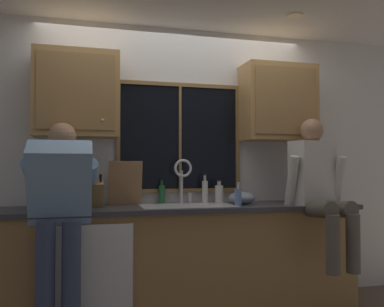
{
  "coord_description": "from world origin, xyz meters",
  "views": [
    {
      "loc": [
        -0.82,
        -3.73,
        1.26
      ],
      "look_at": [
        0.08,
        -0.3,
        1.37
      ],
      "focal_mm": 38.47,
      "sensor_mm": 36.0,
      "label": 1
    }
  ],
  "objects_px": {
    "mixing_bowl": "(242,198)",
    "bottle_tall_clear": "(219,193)",
    "bottle_green_glass": "(162,194)",
    "bottle_amber_small": "(205,191)",
    "person_standing": "(60,206)",
    "cutting_board": "(125,183)",
    "soap_dispenser": "(238,197)",
    "person_sitting_on_counter": "(319,184)",
    "knife_block": "(96,194)"
  },
  "relations": [
    {
      "from": "bottle_tall_clear",
      "to": "person_sitting_on_counter",
      "type": "bearing_deg",
      "value": -30.93
    },
    {
      "from": "knife_block",
      "to": "bottle_green_glass",
      "type": "xyz_separation_m",
      "value": [
        0.59,
        0.22,
        -0.02
      ]
    },
    {
      "from": "bottle_tall_clear",
      "to": "bottle_amber_small",
      "type": "height_order",
      "value": "bottle_amber_small"
    },
    {
      "from": "bottle_amber_small",
      "to": "person_standing",
      "type": "bearing_deg",
      "value": -157.23
    },
    {
      "from": "bottle_amber_small",
      "to": "cutting_board",
      "type": "bearing_deg",
      "value": 178.13
    },
    {
      "from": "bottle_green_glass",
      "to": "cutting_board",
      "type": "bearing_deg",
      "value": -175.43
    },
    {
      "from": "soap_dispenser",
      "to": "person_sitting_on_counter",
      "type": "bearing_deg",
      "value": -12.13
    },
    {
      "from": "knife_block",
      "to": "bottle_amber_small",
      "type": "distance_m",
      "value": 0.99
    },
    {
      "from": "mixing_bowl",
      "to": "bottle_tall_clear",
      "type": "relative_size",
      "value": 1.12
    },
    {
      "from": "person_sitting_on_counter",
      "to": "cutting_board",
      "type": "distance_m",
      "value": 1.68
    },
    {
      "from": "person_sitting_on_counter",
      "to": "bottle_amber_small",
      "type": "height_order",
      "value": "person_sitting_on_counter"
    },
    {
      "from": "person_sitting_on_counter",
      "to": "mixing_bowl",
      "type": "relative_size",
      "value": 5.35
    },
    {
      "from": "bottle_green_glass",
      "to": "bottle_amber_small",
      "type": "xyz_separation_m",
      "value": [
        0.39,
        -0.05,
        0.02
      ]
    },
    {
      "from": "person_standing",
      "to": "bottle_green_glass",
      "type": "distance_m",
      "value": 1.02
    },
    {
      "from": "bottle_green_glass",
      "to": "soap_dispenser",
      "type": "bearing_deg",
      "value": -31.05
    },
    {
      "from": "cutting_board",
      "to": "bottle_amber_small",
      "type": "height_order",
      "value": "cutting_board"
    },
    {
      "from": "cutting_board",
      "to": "person_standing",
      "type": "bearing_deg",
      "value": -133.46
    },
    {
      "from": "person_standing",
      "to": "person_sitting_on_counter",
      "type": "height_order",
      "value": "person_sitting_on_counter"
    },
    {
      "from": "knife_block",
      "to": "cutting_board",
      "type": "bearing_deg",
      "value": 36.76
    },
    {
      "from": "person_sitting_on_counter",
      "to": "knife_block",
      "type": "bearing_deg",
      "value": 171.2
    },
    {
      "from": "cutting_board",
      "to": "person_sitting_on_counter",
      "type": "bearing_deg",
      "value": -16.59
    },
    {
      "from": "knife_block",
      "to": "person_standing",
      "type": "bearing_deg",
      "value": -126.32
    },
    {
      "from": "person_sitting_on_counter",
      "to": "bottle_tall_clear",
      "type": "xyz_separation_m",
      "value": [
        -0.75,
        0.45,
        -0.1
      ]
    },
    {
      "from": "person_sitting_on_counter",
      "to": "bottle_green_glass",
      "type": "distance_m",
      "value": 1.38
    },
    {
      "from": "bottle_green_glass",
      "to": "bottle_tall_clear",
      "type": "xyz_separation_m",
      "value": [
        0.53,
        -0.05,
        -0.0
      ]
    },
    {
      "from": "person_standing",
      "to": "bottle_tall_clear",
      "type": "xyz_separation_m",
      "value": [
        1.37,
        0.51,
        0.03
      ]
    },
    {
      "from": "cutting_board",
      "to": "bottle_green_glass",
      "type": "relative_size",
      "value": 1.81
    },
    {
      "from": "knife_block",
      "to": "soap_dispenser",
      "type": "height_order",
      "value": "knife_block"
    },
    {
      "from": "person_standing",
      "to": "soap_dispenser",
      "type": "height_order",
      "value": "person_standing"
    },
    {
      "from": "knife_block",
      "to": "person_sitting_on_counter",
      "type": "bearing_deg",
      "value": -8.8
    },
    {
      "from": "bottle_tall_clear",
      "to": "bottle_amber_small",
      "type": "bearing_deg",
      "value": 178.13
    },
    {
      "from": "soap_dispenser",
      "to": "bottle_green_glass",
      "type": "relative_size",
      "value": 0.93
    },
    {
      "from": "soap_dispenser",
      "to": "bottle_green_glass",
      "type": "bearing_deg",
      "value": 148.95
    },
    {
      "from": "mixing_bowl",
      "to": "soap_dispenser",
      "type": "xyz_separation_m",
      "value": [
        -0.09,
        -0.15,
        0.02
      ]
    },
    {
      "from": "bottle_green_glass",
      "to": "knife_block",
      "type": "bearing_deg",
      "value": -159.65
    },
    {
      "from": "knife_block",
      "to": "bottle_green_glass",
      "type": "height_order",
      "value": "knife_block"
    },
    {
      "from": "mixing_bowl",
      "to": "bottle_green_glass",
      "type": "distance_m",
      "value": 0.72
    },
    {
      "from": "bottle_tall_clear",
      "to": "bottle_amber_small",
      "type": "xyz_separation_m",
      "value": [
        -0.14,
        0.0,
        0.02
      ]
    },
    {
      "from": "cutting_board",
      "to": "bottle_amber_small",
      "type": "distance_m",
      "value": 0.73
    },
    {
      "from": "cutting_board",
      "to": "bottle_green_glass",
      "type": "distance_m",
      "value": 0.35
    },
    {
      "from": "person_sitting_on_counter",
      "to": "knife_block",
      "type": "height_order",
      "value": "person_sitting_on_counter"
    },
    {
      "from": "person_standing",
      "to": "bottle_amber_small",
      "type": "height_order",
      "value": "person_standing"
    },
    {
      "from": "mixing_bowl",
      "to": "soap_dispenser",
      "type": "relative_size",
      "value": 1.17
    },
    {
      "from": "person_standing",
      "to": "cutting_board",
      "type": "height_order",
      "value": "person_standing"
    },
    {
      "from": "knife_block",
      "to": "mixing_bowl",
      "type": "relative_size",
      "value": 1.36
    },
    {
      "from": "person_sitting_on_counter",
      "to": "knife_block",
      "type": "relative_size",
      "value": 3.92
    },
    {
      "from": "cutting_board",
      "to": "soap_dispenser",
      "type": "bearing_deg",
      "value": -19.75
    },
    {
      "from": "bottle_green_glass",
      "to": "bottle_amber_small",
      "type": "height_order",
      "value": "bottle_amber_small"
    },
    {
      "from": "mixing_bowl",
      "to": "bottle_amber_small",
      "type": "bearing_deg",
      "value": 152.04
    },
    {
      "from": "soap_dispenser",
      "to": "bottle_tall_clear",
      "type": "bearing_deg",
      "value": 102.91
    }
  ]
}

